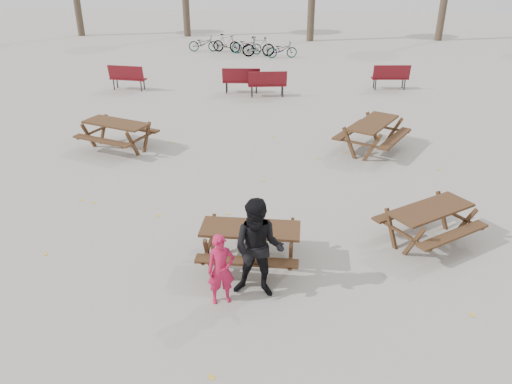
# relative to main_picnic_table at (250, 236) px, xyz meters

# --- Properties ---
(ground) EXTENTS (80.00, 80.00, 0.00)m
(ground) POSITION_rel_main_picnic_table_xyz_m (0.00, 0.00, -0.59)
(ground) COLOR gray
(ground) RESTS_ON ground
(main_picnic_table) EXTENTS (1.80, 1.45, 0.78)m
(main_picnic_table) POSITION_rel_main_picnic_table_xyz_m (0.00, 0.00, 0.00)
(main_picnic_table) COLOR #342213
(main_picnic_table) RESTS_ON ground
(food_tray) EXTENTS (0.18, 0.11, 0.03)m
(food_tray) POSITION_rel_main_picnic_table_xyz_m (0.10, -0.18, 0.21)
(food_tray) COLOR silver
(food_tray) RESTS_ON main_picnic_table
(bread_roll) EXTENTS (0.14, 0.06, 0.05)m
(bread_roll) POSITION_rel_main_picnic_table_xyz_m (0.10, -0.18, 0.25)
(bread_roll) COLOR tan
(bread_roll) RESTS_ON food_tray
(soda_bottle) EXTENTS (0.07, 0.07, 0.17)m
(soda_bottle) POSITION_rel_main_picnic_table_xyz_m (0.06, -0.18, 0.26)
(soda_bottle) COLOR silver
(soda_bottle) RESTS_ON main_picnic_table
(child) EXTENTS (0.53, 0.44, 1.26)m
(child) POSITION_rel_main_picnic_table_xyz_m (-0.36, -1.14, 0.04)
(child) COLOR #B51640
(child) RESTS_ON ground
(adult) EXTENTS (0.91, 0.74, 1.79)m
(adult) POSITION_rel_main_picnic_table_xyz_m (0.23, -0.88, 0.31)
(adult) COLOR black
(adult) RESTS_ON ground
(picnic_table_east) EXTENTS (2.25, 2.18, 0.76)m
(picnic_table_east) POSITION_rel_main_picnic_table_xyz_m (3.44, 1.14, -0.21)
(picnic_table_east) COLOR #342213
(picnic_table_east) RESTS_ON ground
(picnic_table_north) EXTENTS (2.32, 2.10, 0.82)m
(picnic_table_north) POSITION_rel_main_picnic_table_xyz_m (-4.48, 5.42, -0.18)
(picnic_table_north) COLOR #342213
(picnic_table_north) RESTS_ON ground
(picnic_table_far) EXTENTS (2.37, 2.53, 0.86)m
(picnic_table_far) POSITION_rel_main_picnic_table_xyz_m (2.85, 6.07, -0.15)
(picnic_table_far) COLOR #342213
(picnic_table_far) RESTS_ON ground
(park_bench_row) EXTENTS (12.27, 2.31, 1.03)m
(park_bench_row) POSITION_rel_main_picnic_table_xyz_m (-1.10, 12.15, -0.07)
(park_bench_row) COLOR maroon
(park_bench_row) RESTS_ON ground
(bicycle_row) EXTENTS (6.15, 2.15, 1.04)m
(bicycle_row) POSITION_rel_main_picnic_table_xyz_m (-2.63, 19.83, -0.12)
(bicycle_row) COLOR black
(bicycle_row) RESTS_ON ground
(fallen_leaves) EXTENTS (11.00, 11.00, 0.01)m
(fallen_leaves) POSITION_rel_main_picnic_table_xyz_m (0.50, 2.50, -0.58)
(fallen_leaves) COLOR gold
(fallen_leaves) RESTS_ON ground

